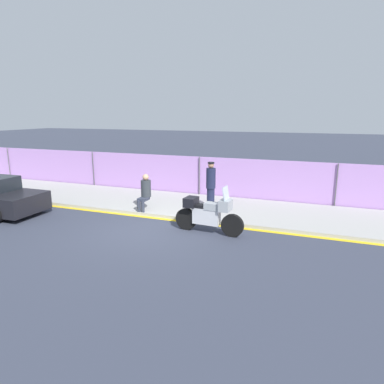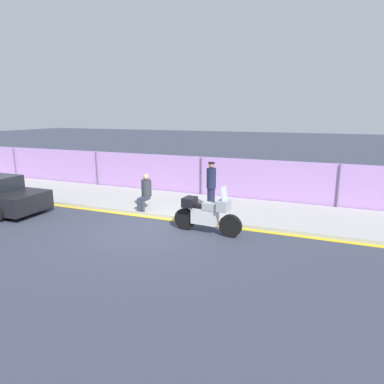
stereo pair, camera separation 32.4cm
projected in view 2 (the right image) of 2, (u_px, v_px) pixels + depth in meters
ground_plane at (148, 230)px, 11.18m from camera, size 120.00×120.00×0.00m
sidewalk at (186, 205)px, 14.00m from camera, size 42.50×3.58×0.12m
curb_paint_stripe at (165, 219)px, 12.31m from camera, size 42.50×0.18×0.01m
storefront_fence at (202, 177)px, 15.50m from camera, size 40.37×0.17×1.82m
motorcycle at (206, 214)px, 10.77m from camera, size 2.30×0.61×1.56m
officer_standing at (211, 185)px, 13.13m from camera, size 0.36×0.36×1.80m
person_seated_on_curb at (146, 190)px, 13.02m from camera, size 0.38×0.70×1.36m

